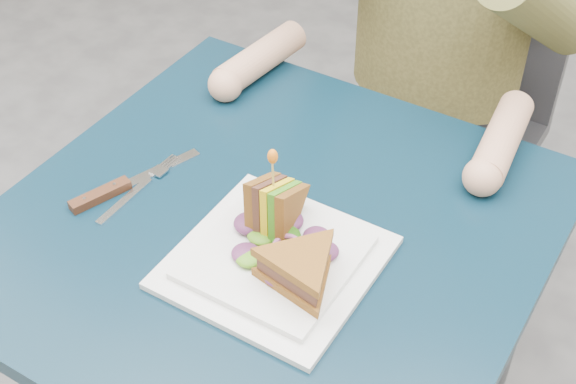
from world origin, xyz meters
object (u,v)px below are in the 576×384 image
Objects in this scene: sandwich_upright at (273,209)px; fork at (137,190)px; chair at (447,91)px; sandwich_flat at (301,269)px; table at (271,261)px; knife at (112,190)px; plate at (275,260)px.

fork is at bearing -173.53° from sandwich_upright.
sandwich_flat is at bearing -82.53° from chair.
chair is 6.71× the size of sandwich_upright.
table is at bearing -90.00° from chair.
sandwich_upright is 0.23m from fork.
chair reaches higher than knife.
plate is at bearing 0.49° from knife.
sandwich_flat is at bearing -39.40° from sandwich_upright.
knife is (-0.24, -0.78, 0.20)m from chair.
knife is at bearing -106.83° from chair.
knife is (-0.34, 0.02, -0.04)m from sandwich_flat.
chair is 3.58× the size of plate.
knife reaches higher than fork.
sandwich_flat is at bearing -40.72° from table.
plate is at bearing -52.55° from table.
table is 3.49× the size of knife.
table is at bearing 12.62° from fork.
table is at bearing 127.45° from plate.
sandwich_flat is 1.10× the size of sandwich_upright.
fork is (-0.31, 0.04, -0.04)m from sandwich_flat.
sandwich_flat is at bearing -8.09° from fork.
plate is at bearing -56.11° from sandwich_upright.
chair is at bearing 73.17° from knife.
table is 5.41× the size of sandwich_upright.
table is 0.81× the size of chair.
knife is at bearing 176.21° from sandwich_flat.
knife is (-0.24, -0.07, 0.09)m from table.
table is 0.19m from sandwich_flat.
fork is 0.04m from knife.
chair is 0.77m from sandwich_upright.
fork is 0.83× the size of knife.
table is 0.12m from plate.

